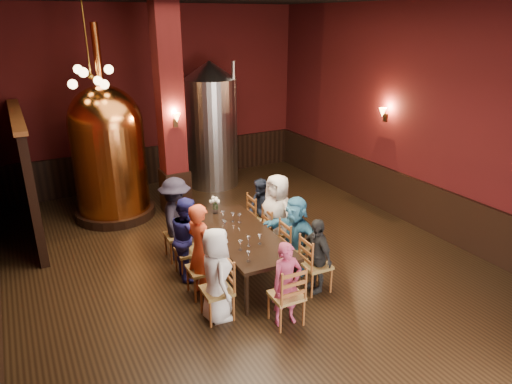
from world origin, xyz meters
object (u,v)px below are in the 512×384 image
person_1 (201,251)px  copper_kettle (109,151)px  dining_table (242,237)px  person_2 (188,237)px  rose_vase (215,202)px  steel_vessel (211,125)px  person_0 (216,275)px

person_1 → copper_kettle: 3.94m
dining_table → person_1: (-0.87, -0.29, 0.10)m
person_1 → person_2: (0.03, 0.66, -0.07)m
person_1 → person_2: bearing=-15.7°
copper_kettle → rose_vase: size_ratio=12.29×
rose_vase → steel_vessel: bearing=67.4°
dining_table → steel_vessel: steel_vessel is taller
dining_table → person_2: 0.91m
dining_table → person_2: (-0.83, 0.37, 0.02)m
copper_kettle → dining_table: bearing=-68.8°
person_2 → steel_vessel: steel_vessel is taller
dining_table → rose_vase: size_ratio=7.36×
person_2 → rose_vase: size_ratio=4.29×
person_0 → copper_kettle: size_ratio=0.35×
person_0 → person_1: person_1 is taller
copper_kettle → steel_vessel: 2.89m
person_0 → person_2: size_ratio=1.01×
person_0 → rose_vase: (0.85, 1.96, 0.25)m
person_2 → rose_vase: person_2 is taller
copper_kettle → rose_vase: 2.93m
copper_kettle → steel_vessel: size_ratio=1.28×
steel_vessel → person_0: bearing=-112.9°
person_0 → steel_vessel: steel_vessel is taller
person_1 → rose_vase: (0.82, 1.29, 0.18)m
dining_table → person_0: person_0 is taller
person_2 → steel_vessel: 4.69m
rose_vase → copper_kettle: bearing=117.6°
person_1 → rose_vase: bearing=-45.3°
copper_kettle → person_0: bearing=-83.9°
person_0 → person_1: bearing=5.6°
person_2 → rose_vase: 1.04m
dining_table → copper_kettle: size_ratio=0.60×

